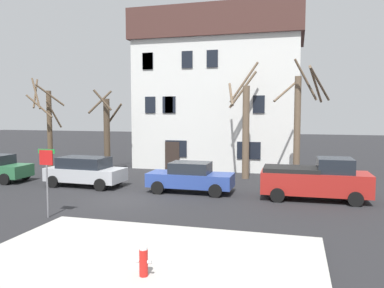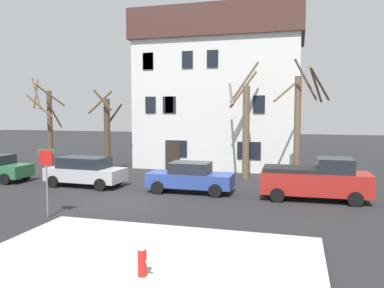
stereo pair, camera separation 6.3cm
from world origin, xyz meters
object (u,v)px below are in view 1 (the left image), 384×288
car_blue_sedan (190,177)px  tree_bare_mid (107,132)px  tree_bare_far (245,126)px  pickup_truck_red (316,179)px  bicycle_leaning (74,169)px  tree_bare_end (299,123)px  car_silver_wagon (85,171)px  street_sign_pole (47,170)px  fire_hydrant (144,260)px  tree_bare_near (48,126)px  building_main (219,89)px

car_blue_sedan → tree_bare_mid: bearing=146.9°
tree_bare_far → pickup_truck_red: bearing=-51.5°
pickup_truck_red → bicycle_leaning: (-15.59, 3.53, -0.63)m
tree_bare_mid → tree_bare_end: tree_bare_end is taller
car_silver_wagon → street_sign_pole: 6.72m
car_silver_wagon → pickup_truck_red: size_ratio=0.89×
car_blue_sedan → fire_hydrant: car_blue_sedan is taller
car_silver_wagon → tree_bare_near: bearing=143.9°
tree_bare_far → fire_hydrant: 16.08m
fire_hydrant → tree_bare_near: bearing=132.2°
tree_bare_near → tree_bare_mid: tree_bare_near is taller
tree_bare_far → car_blue_sedan: tree_bare_far is taller
tree_bare_mid → pickup_truck_red: tree_bare_mid is taller
pickup_truck_red → tree_bare_far: bearing=128.5°
building_main → pickup_truck_red: bearing=-56.9°
bicycle_leaning → tree_bare_far: bearing=8.4°
pickup_truck_red → fire_hydrant: pickup_truck_red is taller
building_main → tree_bare_end: bearing=-47.7°
tree_bare_end → tree_bare_mid: bearing=175.8°
tree_bare_far → fire_hydrant: (-0.45, -15.82, -2.84)m
building_main → car_silver_wagon: bearing=-118.8°
tree_bare_end → car_silver_wagon: size_ratio=1.58×
tree_bare_near → car_blue_sedan: bearing=-18.2°
building_main → fire_hydrant: building_main is taller
car_blue_sedan → street_sign_pole: (-4.27, -6.24, 1.14)m
street_sign_pole → bicycle_leaning: (-4.99, 9.70, -1.59)m
tree_bare_mid → car_blue_sedan: tree_bare_mid is taller
building_main → street_sign_pole: 17.66m
fire_hydrant → street_sign_pole: (-6.00, 4.42, 1.41)m
building_main → tree_bare_mid: 9.47m
tree_bare_near → car_blue_sedan: tree_bare_near is taller
tree_bare_mid → car_silver_wagon: size_ratio=1.27×
street_sign_pole → tree_bare_far: bearing=60.5°
tree_bare_far → street_sign_pole: 13.18m
tree_bare_mid → bicycle_leaning: 3.39m
tree_bare_end → pickup_truck_red: size_ratio=1.41×
tree_bare_near → street_sign_pole: bearing=-54.7°
tree_bare_mid → pickup_truck_red: (13.75, -4.89, -1.87)m
car_blue_sedan → bicycle_leaning: bearing=159.5°
building_main → fire_hydrant: bearing=-83.8°
pickup_truck_red → street_sign_pole: 12.31m
tree_bare_far → tree_bare_near: bearing=-173.9°
car_blue_sedan → building_main: bearing=93.1°
tree_bare_mid → tree_bare_near: bearing=-164.2°
tree_bare_near → tree_bare_mid: bearing=15.8°
pickup_truck_red → bicycle_leaning: bearing=167.3°
building_main → tree_bare_near: (-10.76, -6.82, -2.71)m
tree_bare_near → car_silver_wagon: bearing=-36.1°
building_main → car_silver_wagon: size_ratio=2.77×
tree_bare_end → fire_hydrant: (-3.77, -14.54, -3.09)m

